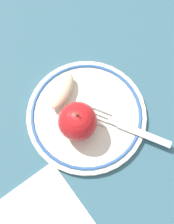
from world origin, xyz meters
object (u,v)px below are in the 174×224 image
plate (87,117)px  apple_red_whole (78,121)px  fork (125,127)px  napkin_folded (42,222)px  apple_slice_front (61,91)px

plate → apple_red_whole: size_ratio=2.92×
apple_red_whole → fork: apple_red_whole is taller
apple_red_whole → napkin_folded: 0.17m
apple_slice_front → napkin_folded: size_ratio=0.53×
apple_slice_front → fork: size_ratio=0.51×
fork → napkin_folded: size_ratio=1.04×
napkin_folded → fork: bearing=-60.1°
plate → napkin_folded: 0.19m
fork → napkin_folded: (-0.10, 0.18, -0.01)m
plate → napkin_folded: bearing=139.3°
plate → apple_slice_front: size_ratio=2.90×
apple_slice_front → fork: bearing=83.1°
plate → apple_slice_front: (0.05, 0.03, 0.02)m
apple_slice_front → napkin_folded: (-0.20, 0.09, -0.02)m
apple_slice_front → napkin_folded: bearing=15.7°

